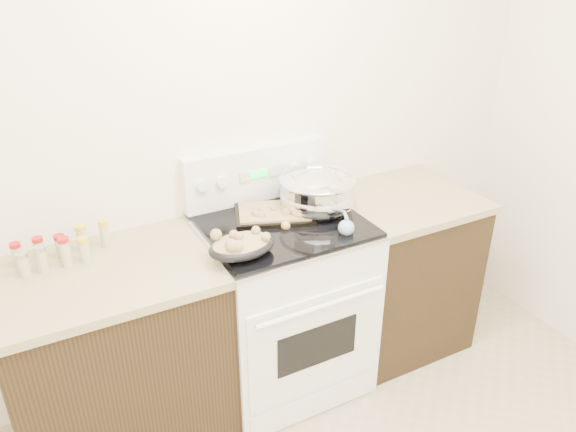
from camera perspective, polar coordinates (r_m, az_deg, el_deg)
room_shell at (r=1.09m, az=17.65°, el=0.28°), size 4.10×3.60×2.75m
counter_left at (r=2.72m, az=-16.75°, el=-13.45°), size 0.93×0.67×0.92m
counter_right at (r=3.25m, az=10.98°, el=-5.32°), size 0.73×0.67×0.92m
kitchen_range at (r=2.89m, az=-0.51°, el=-8.61°), size 0.78×0.73×1.22m
mixing_bowl at (r=2.74m, az=3.00°, el=2.27°), size 0.44×0.44×0.22m
roasting_pan at (r=2.37m, az=-4.78°, el=-2.96°), size 0.30×0.22×0.11m
baking_sheet at (r=2.70m, az=-1.40°, el=0.34°), size 0.44×0.38×0.06m
wooden_spoon at (r=2.63m, az=0.05°, el=-0.60°), size 0.21×0.21×0.04m
blue_ladle at (r=2.57m, az=5.91°, el=-0.98°), size 0.15×0.24×0.09m
spice_jars at (r=2.55m, az=-22.19°, el=-3.10°), size 0.40×0.15×0.13m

